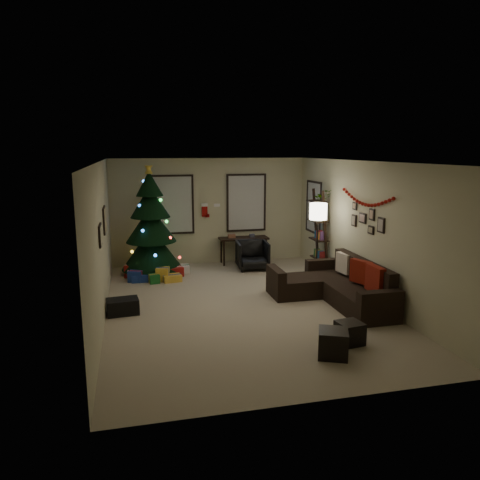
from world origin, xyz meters
The scene contains 29 objects.
floor centered at (0.00, 0.00, 0.00)m, with size 7.00×7.00×0.00m, color tan.
ceiling centered at (0.00, 0.00, 2.70)m, with size 7.00×7.00×0.00m, color white.
wall_back centered at (0.00, 3.50, 1.35)m, with size 5.00×5.00×0.00m, color #C3BD95.
wall_front centered at (0.00, -3.50, 1.35)m, with size 5.00×5.00×0.00m, color #C3BD95.
wall_left centered at (-2.50, 0.00, 1.35)m, with size 7.00×7.00×0.00m, color #C3BD95.
wall_right centered at (2.50, 0.00, 1.35)m, with size 7.00×7.00×0.00m, color #C3BD95.
window_back_left centered at (-0.95, 3.47, 1.55)m, with size 1.05×0.06×1.50m.
window_back_right centered at (0.95, 3.47, 1.55)m, with size 1.05×0.06×1.50m.
window_right_wall centered at (2.47, 2.55, 1.50)m, with size 0.06×0.90×1.30m.
christmas_tree centered at (-1.55, 2.69, 1.10)m, with size 1.43×1.43×2.65m.
presents centered at (-1.52, 2.23, 0.11)m, with size 1.50×1.01×0.30m.
sofa centered at (1.86, -0.15, 0.27)m, with size 1.74×2.53×0.83m.
pillow_red_a centered at (2.21, -0.96, 0.64)m, with size 0.13×0.48×0.48m, color maroon.
pillow_red_b centered at (2.21, -0.44, 0.64)m, with size 0.12×0.44×0.44m, color maroon.
pillow_cream centered at (2.21, 0.29, 0.63)m, with size 0.12×0.40×0.40m, color beige.
ottoman_near centered at (0.75, -2.42, 0.20)m, with size 0.41×0.41×0.39m, color black.
ottoman_far centered at (1.18, -2.07, 0.17)m, with size 0.36×0.36×0.34m, color black.
desk centered at (0.82, 3.22, 0.60)m, with size 1.26×0.45×0.68m.
desk_chair centered at (0.89, 2.57, 0.36)m, with size 0.69×0.65×0.71m, color black.
bookshelf centered at (2.30, 1.77, 0.97)m, with size 0.30×0.59×2.02m.
potted_plant centered at (2.30, 1.70, 1.85)m, with size 0.52×0.45×0.58m, color #4C4C4C.
floor_lamp centered at (1.95, 1.08, 1.49)m, with size 0.38×0.38×1.78m.
art_map centered at (-2.48, 0.94, 1.59)m, with size 0.04×0.60×0.50m.
art_abstract centered at (-2.48, -0.46, 1.55)m, with size 0.04×0.45×0.35m.
gallery centered at (2.48, -0.07, 1.57)m, with size 0.03×1.25×0.54m.
garland centered at (2.45, -0.04, 1.98)m, with size 0.08×1.90×0.30m, color #A5140C, non-canonical shape.
stocking_left centered at (-0.14, 3.45, 1.40)m, with size 0.20×0.05×0.36m.
stocking_right centered at (0.19, 3.52, 1.37)m, with size 0.20×0.05×0.36m.
storage_bin centered at (-2.20, 0.06, 0.14)m, with size 0.56×0.37×0.28m, color black.
Camera 1 is at (-1.97, -8.08, 2.92)m, focal length 34.37 mm.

